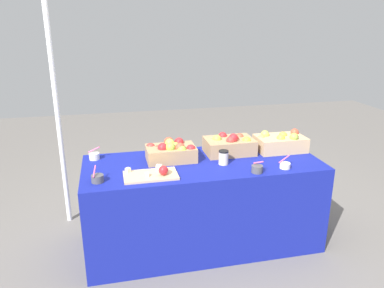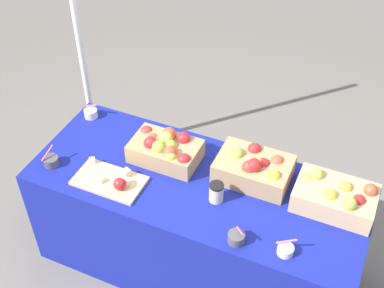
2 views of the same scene
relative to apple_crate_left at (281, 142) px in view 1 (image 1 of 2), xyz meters
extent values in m
plane|color=slate|center=(-0.73, -0.13, -0.81)|extent=(10.00, 10.00, 0.00)
cube|color=navy|center=(-0.73, -0.13, -0.44)|extent=(1.90, 0.76, 0.74)
cube|color=tan|center=(0.00, 0.00, -0.01)|extent=(0.42, 0.27, 0.13)
sphere|color=#B2C64C|center=(-0.13, 0.06, 0.06)|extent=(0.07, 0.07, 0.07)
sphere|color=#D14C33|center=(0.11, -0.01, 0.03)|extent=(0.07, 0.07, 0.07)
sphere|color=#D14C33|center=(0.16, 0.06, 0.06)|extent=(0.07, 0.07, 0.07)
sphere|color=red|center=(0.11, -0.03, 0.04)|extent=(0.07, 0.07, 0.07)
sphere|color=gold|center=(0.03, 0.03, 0.05)|extent=(0.07, 0.07, 0.07)
sphere|color=#99B742|center=(0.08, -0.09, 0.07)|extent=(0.07, 0.07, 0.07)
sphere|color=gold|center=(-0.03, -0.05, 0.05)|extent=(0.07, 0.07, 0.07)
sphere|color=#B2C64C|center=(-0.18, 0.02, 0.03)|extent=(0.07, 0.07, 0.07)
cube|color=tan|center=(-0.46, 0.03, -0.01)|extent=(0.41, 0.28, 0.13)
sphere|color=#B2332D|center=(-0.47, -0.03, 0.06)|extent=(0.08, 0.08, 0.08)
sphere|color=gold|center=(-0.33, -0.03, 0.05)|extent=(0.08, 0.08, 0.08)
sphere|color=#99B742|center=(-0.57, 0.05, 0.05)|extent=(0.08, 0.08, 0.08)
sphere|color=#99B742|center=(-0.45, -0.01, 0.03)|extent=(0.08, 0.08, 0.08)
sphere|color=red|center=(-0.49, 0.12, 0.05)|extent=(0.08, 0.08, 0.08)
sphere|color=#D14C33|center=(-0.35, 0.09, 0.04)|extent=(0.08, 0.08, 0.08)
sphere|color=gold|center=(-0.44, 0.03, 0.04)|extent=(0.08, 0.08, 0.08)
sphere|color=red|center=(-0.45, -0.03, 0.08)|extent=(0.08, 0.08, 0.08)
sphere|color=red|center=(-0.41, 0.04, 0.04)|extent=(0.08, 0.08, 0.08)
cube|color=tan|center=(-0.98, -0.03, -0.02)|extent=(0.39, 0.25, 0.12)
sphere|color=red|center=(-0.90, 0.05, 0.05)|extent=(0.08, 0.08, 0.08)
sphere|color=#D14C33|center=(-1.07, 0.00, 0.01)|extent=(0.08, 0.08, 0.08)
sphere|color=#D14C33|center=(-0.98, 0.04, 0.06)|extent=(0.08, 0.08, 0.08)
sphere|color=#99B742|center=(-0.90, -0.11, 0.03)|extent=(0.08, 0.08, 0.08)
sphere|color=#B2332D|center=(-1.13, 0.04, 0.02)|extent=(0.08, 0.08, 0.08)
sphere|color=red|center=(-0.83, -0.10, 0.03)|extent=(0.08, 0.08, 0.08)
sphere|color=#99B742|center=(-0.94, -0.03, 0.04)|extent=(0.08, 0.08, 0.08)
sphere|color=red|center=(-1.05, -0.07, 0.05)|extent=(0.08, 0.08, 0.08)
sphere|color=#D14C33|center=(-0.91, -0.09, 0.05)|extent=(0.08, 0.08, 0.08)
sphere|color=#B2C64C|center=(-0.98, -0.01, 0.06)|extent=(0.08, 0.08, 0.08)
sphere|color=#99B742|center=(-0.99, -0.08, 0.05)|extent=(0.08, 0.08, 0.08)
cube|color=#D1B284|center=(-1.18, -0.33, -0.06)|extent=(0.39, 0.22, 0.02)
sphere|color=red|center=(-1.09, -0.36, -0.02)|extent=(0.07, 0.07, 0.07)
cube|color=beige|center=(-1.34, -0.25, -0.04)|extent=(0.05, 0.05, 0.03)
cube|color=beige|center=(-1.21, -0.36, -0.04)|extent=(0.03, 0.03, 0.03)
cube|color=beige|center=(-1.07, -0.32, -0.04)|extent=(0.05, 0.05, 0.04)
cube|color=beige|center=(-1.11, -0.26, -0.04)|extent=(0.05, 0.05, 0.04)
cylinder|color=silver|center=(-1.59, 0.13, -0.05)|extent=(0.08, 0.08, 0.05)
cylinder|color=#EA598C|center=(-1.59, 0.15, 0.01)|extent=(0.10, 0.02, 0.05)
cylinder|color=#4C4C51|center=(-1.56, -0.34, -0.05)|extent=(0.09, 0.09, 0.05)
cylinder|color=#EA598C|center=(-1.57, -0.34, 0.01)|extent=(0.03, 0.10, 0.06)
cylinder|color=silver|center=(-0.15, -0.40, -0.05)|extent=(0.08, 0.08, 0.04)
cylinder|color=#EA598C|center=(-0.15, -0.38, 0.00)|extent=(0.10, 0.03, 0.05)
cylinder|color=#4C4C51|center=(-0.39, -0.43, -0.05)|extent=(0.09, 0.09, 0.05)
cylinder|color=#EA598C|center=(-0.38, -0.42, 0.00)|extent=(0.06, 0.07, 0.04)
cylinder|color=beige|center=(-0.59, -0.21, -0.02)|extent=(0.08, 0.08, 0.10)
cylinder|color=black|center=(-0.59, -0.21, 0.03)|extent=(0.08, 0.08, 0.01)
cylinder|color=white|center=(-1.89, 0.52, 0.24)|extent=(0.04, 0.04, 2.10)
camera|label=1|loc=(-1.44, -2.84, 1.01)|focal=34.88mm
camera|label=2|loc=(0.05, -1.97, 1.99)|focal=48.19mm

